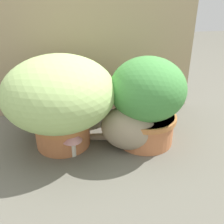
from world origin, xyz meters
name	(u,v)px	position (x,y,z in m)	size (l,w,h in m)	color
ground_plane	(110,149)	(0.00, 0.00, 0.00)	(6.00, 6.00, 0.00)	#5E5B50
cardboard_backdrop	(94,38)	(-0.03, 0.46, 0.45)	(1.18, 0.03, 0.90)	tan
grass_planter	(60,97)	(-0.23, 0.08, 0.26)	(0.53, 0.53, 0.45)	#BB6E42
leafy_planter	(147,99)	(0.19, 0.05, 0.23)	(0.36, 0.36, 0.44)	#C07246
cat	(132,127)	(0.10, -0.01, 0.12)	(0.36, 0.26, 0.32)	gray
mushroom_ornament_red	(71,139)	(-0.19, -0.02, 0.09)	(0.08, 0.08, 0.13)	silver
mushroom_ornament_pink	(72,138)	(-0.18, -0.03, 0.10)	(0.09, 0.09, 0.13)	silver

